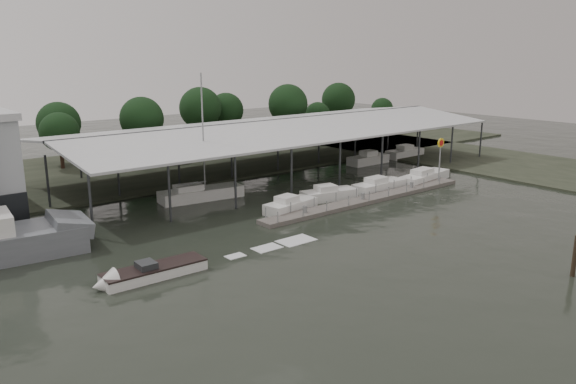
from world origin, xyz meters
TOP-DOWN VIEW (x-y plane):
  - ground at (0.00, 0.00)m, footprint 200.00×200.00m
  - land_strip_far at (0.00, 42.00)m, footprint 140.00×30.00m
  - land_strip_east at (45.00, 10.00)m, footprint 20.00×60.00m
  - covered_boat_shed at (17.00, 28.00)m, footprint 58.24×24.00m
  - floating_dock at (15.00, 10.00)m, footprint 28.00×2.00m
  - shell_fuel_sign at (27.00, 9.99)m, footprint 1.10×0.18m
  - distant_commercial_buildings at (59.03, 44.69)m, footprint 22.00×8.00m
  - white_sailboat at (1.56, 21.88)m, footprint 9.22×3.74m
  - speedboat_underway at (-12.52, 5.47)m, footprint 19.00×2.72m
  - moored_cruiser_0 at (6.06, 12.29)m, footprint 6.06×3.08m
  - moored_cruiser_1 at (12.14, 13.20)m, footprint 6.34×3.38m
  - moored_cruiser_2 at (19.19, 12.43)m, footprint 6.95×2.33m
  - moored_cruiser_3 at (26.97, 12.05)m, footprint 8.70×3.31m
  - horizon_tree_line at (23.17, 47.99)m, footprint 67.08×11.58m

SIDE VIEW (x-z plane):
  - ground at x=0.00m, z-range 0.00..0.00m
  - land_strip_far at x=0.00m, z-range -0.05..0.25m
  - land_strip_east at x=45.00m, z-range -0.05..0.25m
  - floating_dock at x=15.00m, z-range -0.50..0.90m
  - speedboat_underway at x=-12.52m, z-range -0.61..1.39m
  - moored_cruiser_1 at x=12.14m, z-range -0.24..1.46m
  - moored_cruiser_2 at x=19.19m, z-range -0.24..1.46m
  - moored_cruiser_0 at x=6.06m, z-range -0.24..1.46m
  - moored_cruiser_3 at x=26.97m, z-range -0.24..1.46m
  - white_sailboat at x=1.56m, z-range -6.06..7.38m
  - distant_commercial_buildings at x=59.03m, z-range -0.16..3.84m
  - shell_fuel_sign at x=27.00m, z-range 1.15..6.70m
  - horizon_tree_line at x=23.17m, z-range 1.00..11.08m
  - covered_boat_shed at x=17.00m, z-range 2.65..9.61m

